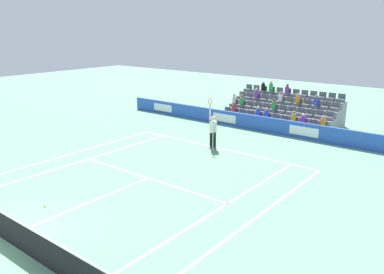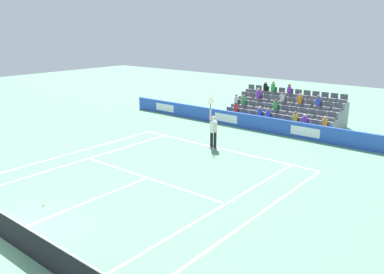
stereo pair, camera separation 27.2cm
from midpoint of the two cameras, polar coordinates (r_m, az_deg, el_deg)
name	(u,v)px [view 1 (the left image)]	position (r m, az deg, el deg)	size (l,w,h in m)	color
ground_plane	(3,238)	(13.93, -26.30, -13.04)	(80.00, 80.00, 0.00)	#669E77
line_baseline	(220,148)	(21.19, 3.71, -1.65)	(10.97, 0.10, 0.01)	white
line_service	(148,178)	(17.21, -6.84, -5.93)	(8.23, 0.10, 0.01)	white
line_centre_service	(87,203)	(15.32, -15.43, -9.23)	(0.10, 6.40, 0.01)	white
line_singles_sideline_left	(81,161)	(19.93, -16.19, -3.39)	(0.10, 11.89, 0.01)	white
line_singles_sideline_right	(221,208)	(14.45, 3.65, -10.23)	(0.10, 11.89, 0.01)	white
line_doubles_sideline_left	(64,156)	(21.02, -18.38, -2.59)	(0.10, 11.89, 0.01)	white
line_doubles_sideline_right	(254,219)	(13.80, 8.42, -11.69)	(0.10, 11.89, 0.01)	white
line_centre_mark	(219,149)	(21.11, 3.56, -1.71)	(0.10, 0.20, 0.01)	white
sponsor_barrier	(262,124)	(24.88, 9.82, 1.90)	(22.13, 0.22, 0.94)	blue
tennis_net	(0,224)	(13.71, -26.55, -11.22)	(11.97, 0.10, 1.07)	#33383D
tennis_player	(213,130)	(20.92, 2.67, 0.96)	(0.53, 0.37, 2.85)	black
stadium_stand	(283,113)	(27.38, 12.79, 3.47)	(7.44, 3.80, 2.61)	gray
loose_tennis_ball	(45,206)	(15.50, -21.06, -9.33)	(0.07, 0.07, 0.07)	#D1E533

